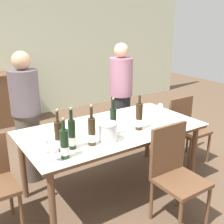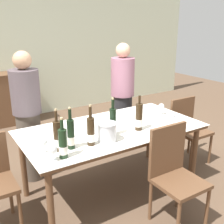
% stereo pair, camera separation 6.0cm
% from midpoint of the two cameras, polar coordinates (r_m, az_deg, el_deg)
% --- Properties ---
extents(ground_plane, '(12.00, 12.00, 0.00)m').
position_cam_midpoint_polar(ground_plane, '(3.38, 0.53, -15.36)').
color(ground_plane, brown).
extents(back_wall, '(8.00, 0.10, 2.80)m').
position_cam_midpoint_polar(back_wall, '(5.75, -17.26, 12.82)').
color(back_wall, beige).
rests_on(back_wall, ground_plane).
extents(dining_table, '(1.94, 1.01, 0.76)m').
position_cam_midpoint_polar(dining_table, '(3.05, 0.57, -4.39)').
color(dining_table, brown).
rests_on(dining_table, ground_plane).
extents(ice_bucket, '(0.19, 0.19, 0.18)m').
position_cam_midpoint_polar(ice_bucket, '(2.67, -0.34, -3.96)').
color(ice_bucket, silver).
rests_on(ice_bucket, dining_table).
extents(wine_bottle_0, '(0.07, 0.07, 0.39)m').
position_cam_midpoint_polar(wine_bottle_0, '(2.79, 0.78, -2.13)').
color(wine_bottle_0, black).
rests_on(wine_bottle_0, dining_table).
extents(wine_bottle_1, '(0.07, 0.07, 0.39)m').
position_cam_midpoint_polar(wine_bottle_1, '(2.51, -10.35, -4.99)').
color(wine_bottle_1, '#332314').
rests_on(wine_bottle_1, dining_table).
extents(wine_bottle_2, '(0.08, 0.08, 0.37)m').
position_cam_midpoint_polar(wine_bottle_2, '(2.94, 6.08, -1.19)').
color(wine_bottle_2, '#332314').
rests_on(wine_bottle_2, dining_table).
extents(wine_bottle_3, '(0.07, 0.07, 0.36)m').
position_cam_midpoint_polar(wine_bottle_3, '(2.38, -9.21, -6.49)').
color(wine_bottle_3, black).
rests_on(wine_bottle_3, dining_table).
extents(wine_bottle_4, '(0.07, 0.07, 0.39)m').
position_cam_midpoint_polar(wine_bottle_4, '(2.53, -7.68, -4.56)').
color(wine_bottle_4, black).
rests_on(wine_bottle_4, dining_table).
extents(wine_bottle_5, '(0.07, 0.07, 0.39)m').
position_cam_midpoint_polar(wine_bottle_5, '(2.58, -3.66, -4.06)').
color(wine_bottle_5, '#332314').
rests_on(wine_bottle_5, dining_table).
extents(wine_glass_0, '(0.07, 0.07, 0.14)m').
position_cam_midpoint_polar(wine_glass_0, '(3.47, 10.49, 1.02)').
color(wine_glass_0, white).
rests_on(wine_glass_0, dining_table).
extents(wine_glass_1, '(0.08, 0.08, 0.14)m').
position_cam_midpoint_polar(wine_glass_1, '(2.35, -11.30, -7.59)').
color(wine_glass_1, white).
rests_on(wine_glass_1, dining_table).
extents(wine_glass_2, '(0.07, 0.07, 0.15)m').
position_cam_midpoint_polar(wine_glass_2, '(3.12, 12.65, -0.85)').
color(wine_glass_2, white).
rests_on(wine_glass_2, dining_table).
extents(wine_glass_3, '(0.07, 0.07, 0.14)m').
position_cam_midpoint_polar(wine_glass_3, '(2.49, -13.14, -6.05)').
color(wine_glass_3, white).
rests_on(wine_glass_3, dining_table).
extents(chair_near_front, '(0.42, 0.42, 0.95)m').
position_cam_midpoint_polar(chair_near_front, '(2.74, 13.07, -11.37)').
color(chair_near_front, brown).
rests_on(chair_near_front, ground_plane).
extents(chair_right_end, '(0.42, 0.42, 0.86)m').
position_cam_midpoint_polar(chair_right_end, '(3.95, 15.48, -2.66)').
color(chair_right_end, brown).
rests_on(chair_right_end, ground_plane).
extents(person_host, '(0.33, 0.33, 1.55)m').
position_cam_midpoint_polar(person_host, '(3.41, -16.24, -1.21)').
color(person_host, '#51473D').
rests_on(person_host, ground_plane).
extents(person_guest_left, '(0.33, 0.33, 1.57)m').
position_cam_midpoint_polar(person_guest_left, '(4.06, 2.56, 2.78)').
color(person_guest_left, '#262628').
rests_on(person_guest_left, ground_plane).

